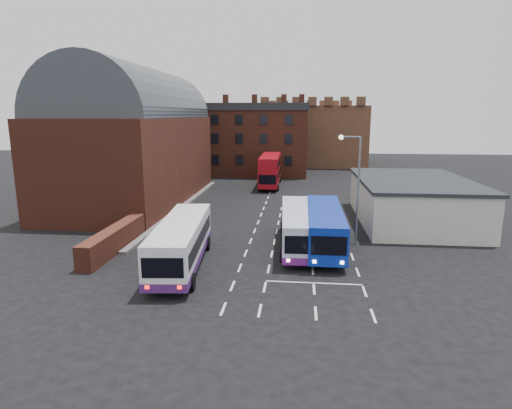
# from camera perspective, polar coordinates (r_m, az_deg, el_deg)

# --- Properties ---
(ground) EXTENTS (180.00, 180.00, 0.00)m
(ground) POSITION_cam_1_polar(r_m,az_deg,el_deg) (30.58, -1.96, -7.91)
(ground) COLOR black
(railway_station) EXTENTS (12.00, 28.00, 16.00)m
(railway_station) POSITION_cam_1_polar(r_m,az_deg,el_deg) (53.26, -15.72, 8.55)
(railway_station) COLOR #602B1E
(railway_station) RESTS_ON ground
(forecourt_wall) EXTENTS (1.20, 10.00, 1.80)m
(forecourt_wall) POSITION_cam_1_polar(r_m,az_deg,el_deg) (34.94, -18.36, -4.43)
(forecourt_wall) COLOR #602B1E
(forecourt_wall) RESTS_ON ground
(cream_building) EXTENTS (10.40, 16.40, 4.25)m
(cream_building) POSITION_cam_1_polar(r_m,az_deg,el_deg) (44.64, 20.09, 0.59)
(cream_building) COLOR beige
(cream_building) RESTS_ON ground
(brick_terrace) EXTENTS (22.00, 10.00, 11.00)m
(brick_terrace) POSITION_cam_1_polar(r_m,az_deg,el_deg) (75.31, -1.71, 8.22)
(brick_terrace) COLOR brown
(brick_terrace) RESTS_ON ground
(castle_keep) EXTENTS (22.00, 22.00, 12.00)m
(castle_keep) POSITION_cam_1_polar(r_m,az_deg,el_deg) (94.60, 7.25, 9.19)
(castle_keep) COLOR brown
(castle_keep) RESTS_ON ground
(bus_white_outbound) EXTENTS (3.82, 11.96, 3.21)m
(bus_white_outbound) POSITION_cam_1_polar(r_m,az_deg,el_deg) (30.01, -9.91, -4.67)
(bus_white_outbound) COLOR white
(bus_white_outbound) RESTS_ON ground
(bus_white_inbound) EXTENTS (3.21, 11.38, 3.08)m
(bus_white_inbound) POSITION_cam_1_polar(r_m,az_deg,el_deg) (33.88, 5.70, -2.76)
(bus_white_inbound) COLOR silver
(bus_white_inbound) RESTS_ON ground
(bus_blue) EXTENTS (2.99, 11.62, 3.16)m
(bus_blue) POSITION_cam_1_polar(r_m,az_deg,el_deg) (33.92, 9.13, -2.75)
(bus_blue) COLOR #0B27A1
(bus_blue) RESTS_ON ground
(bus_red_double) EXTENTS (2.96, 11.45, 4.57)m
(bus_red_double) POSITION_cam_1_polar(r_m,az_deg,el_deg) (62.49, 1.89, 4.62)
(bus_red_double) COLOR #9C0A13
(bus_red_double) RESTS_ON ground
(street_lamp) EXTENTS (1.73, 0.73, 8.81)m
(street_lamp) POSITION_cam_1_polar(r_m,az_deg,el_deg) (34.71, 13.02, 3.24)
(street_lamp) COLOR slate
(street_lamp) RESTS_ON ground
(pedestrian_red) EXTENTS (0.71, 0.53, 1.79)m
(pedestrian_red) POSITION_cam_1_polar(r_m,az_deg,el_deg) (28.29, -13.06, -7.97)
(pedestrian_red) COLOR maroon
(pedestrian_red) RESTS_ON ground
(pedestrian_beige) EXTENTS (0.91, 0.75, 1.72)m
(pedestrian_beige) POSITION_cam_1_polar(r_m,az_deg,el_deg) (28.28, -12.96, -8.05)
(pedestrian_beige) COLOR #BAAB8B
(pedestrian_beige) RESTS_ON ground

